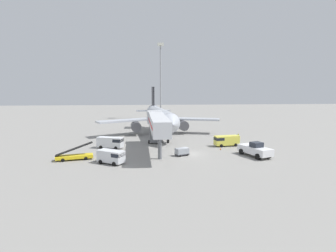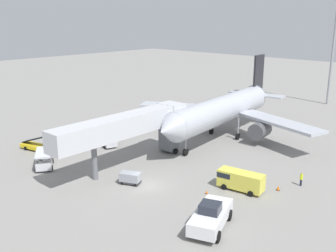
% 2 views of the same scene
% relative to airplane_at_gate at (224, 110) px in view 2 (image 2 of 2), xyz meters
% --- Properties ---
extents(ground_plane, '(300.00, 300.00, 0.00)m').
position_rel_airplane_at_gate_xyz_m(ground_plane, '(4.75, -22.40, -4.82)').
color(ground_plane, gray).
extents(airplane_at_gate, '(33.74, 34.11, 12.91)m').
position_rel_airplane_at_gate_xyz_m(airplane_at_gate, '(0.00, 0.00, 0.00)').
color(airplane_at_gate, '#B7BCC6').
rests_on(airplane_at_gate, ground).
extents(jet_bridge, '(3.71, 21.93, 7.43)m').
position_rel_airplane_at_gate_xyz_m(jet_bridge, '(-1.57, -19.27, 0.82)').
color(jet_bridge, silver).
rests_on(jet_bridge, ground).
extents(pushback_tug, '(4.91, 7.25, 2.73)m').
position_rel_airplane_at_gate_xyz_m(pushback_tug, '(16.34, -25.07, -3.55)').
color(pushback_tug, white).
rests_on(pushback_tug, ground).
extents(belt_loader_truck, '(6.60, 3.21, 3.09)m').
position_rel_airplane_at_gate_xyz_m(belt_loader_truck, '(-16.58, -24.83, -4.06)').
color(belt_loader_truck, yellow).
rests_on(belt_loader_truck, ground).
extents(service_van_rear_right, '(4.97, 4.19, 2.25)m').
position_rel_airplane_at_gate_xyz_m(service_van_rear_right, '(-9.70, -27.86, -3.54)').
color(service_van_rear_right, silver).
rests_on(service_van_rear_right, ground).
extents(service_van_outer_left, '(5.69, 3.43, 2.37)m').
position_rel_airplane_at_gate_xyz_m(service_van_outer_left, '(-11.25, -15.99, -3.47)').
color(service_van_outer_left, white).
rests_on(service_van_outer_left, ground).
extents(service_van_outer_right, '(5.61, 2.76, 2.28)m').
position_rel_airplane_at_gate_xyz_m(service_van_outer_right, '(13.56, -15.81, -3.52)').
color(service_van_outer_right, '#E5DB4C').
rests_on(service_van_outer_right, ground).
extents(baggage_cart_mid_right, '(2.79, 2.24, 1.45)m').
position_rel_airplane_at_gate_xyz_m(baggage_cart_mid_right, '(2.85, -23.45, -4.01)').
color(baggage_cart_mid_right, '#38383D').
rests_on(baggage_cart_mid_right, ground).
extents(ground_crew_worker_foreground, '(0.34, 0.34, 1.75)m').
position_rel_airplane_at_gate_xyz_m(ground_crew_worker_foreground, '(18.39, -9.73, -3.89)').
color(ground_crew_worker_foreground, '#1E2333').
rests_on(ground_crew_worker_foreground, ground).
extents(safety_cone_alpha, '(0.31, 0.31, 0.48)m').
position_rel_airplane_at_gate_xyz_m(safety_cone_alpha, '(11.41, -19.31, -4.58)').
color(safety_cone_alpha, black).
rests_on(safety_cone_alpha, ground).
extents(safety_cone_bravo, '(0.40, 0.40, 0.61)m').
position_rel_airplane_at_gate_xyz_m(safety_cone_bravo, '(17.01, -12.77, -4.51)').
color(safety_cone_bravo, black).
rests_on(safety_cone_bravo, ground).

